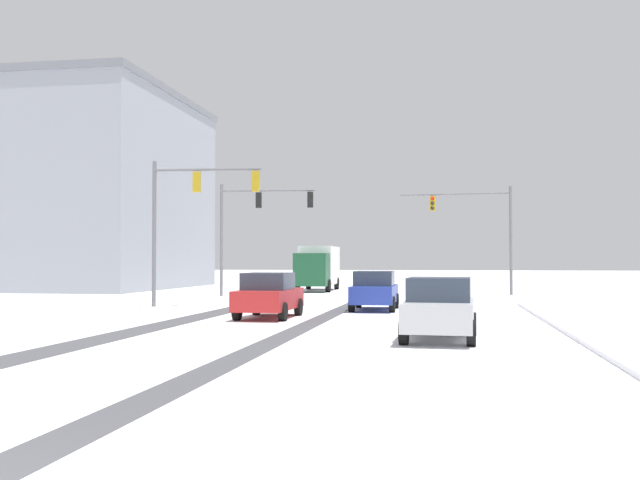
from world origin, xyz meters
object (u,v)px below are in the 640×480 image
(traffic_signal_far_right, at_px, (479,221))
(traffic_signal_far_left, at_px, (254,216))
(car_red_second, at_px, (269,295))
(traffic_signal_near_left, at_px, (191,204))
(car_silver_third, at_px, (440,308))
(office_building_far_left_block, at_px, (7,193))
(car_blue_lead, at_px, (375,290))
(box_truck_delivery, at_px, (318,267))

(traffic_signal_far_right, height_order, traffic_signal_far_left, same)
(traffic_signal_far_right, xyz_separation_m, traffic_signal_far_left, (-12.94, -3.98, 0.16))
(traffic_signal_far_right, xyz_separation_m, car_red_second, (-8.23, -19.60, -3.65))
(traffic_signal_near_left, bearing_deg, car_silver_third, -47.28)
(car_red_second, height_order, office_building_far_left_block, office_building_far_left_block)
(traffic_signal_far_right, bearing_deg, office_building_far_left_block, 170.46)
(traffic_signal_far_right, height_order, traffic_signal_near_left, same)
(traffic_signal_far_right, bearing_deg, traffic_signal_near_left, -133.27)
(office_building_far_left_block, bearing_deg, traffic_signal_far_left, -24.11)
(car_blue_lead, bearing_deg, car_silver_third, -76.10)
(traffic_signal_far_left, height_order, office_building_far_left_block, office_building_far_left_block)
(box_truck_delivery, bearing_deg, car_silver_third, -74.33)
(traffic_signal_far_right, distance_m, traffic_signal_near_left, 19.22)
(traffic_signal_far_right, relative_size, traffic_signal_near_left, 1.03)
(traffic_signal_far_left, relative_size, office_building_far_left_block, 0.24)
(car_red_second, bearing_deg, car_silver_third, -46.17)
(traffic_signal_near_left, bearing_deg, car_red_second, -48.57)
(traffic_signal_near_left, bearing_deg, box_truck_delivery, 81.81)
(car_silver_third, distance_m, office_building_far_left_block, 46.17)
(car_blue_lead, distance_m, car_red_second, 5.83)
(car_blue_lead, relative_size, box_truck_delivery, 0.55)
(office_building_far_left_block, bearing_deg, box_truck_delivery, -4.17)
(car_blue_lead, xyz_separation_m, office_building_far_left_block, (-30.08, 20.70, 6.41))
(traffic_signal_far_right, distance_m, office_building_far_left_block, 35.57)
(car_silver_third, relative_size, box_truck_delivery, 0.56)
(traffic_signal_far_right, distance_m, traffic_signal_far_left, 13.54)
(traffic_signal_far_right, xyz_separation_m, car_blue_lead, (-4.90, -14.82, -3.65))
(car_blue_lead, distance_m, car_silver_third, 11.45)
(car_silver_third, bearing_deg, car_blue_lead, 103.90)
(car_blue_lead, xyz_separation_m, box_truck_delivery, (-5.67, 18.92, 0.82))
(car_red_second, distance_m, office_building_far_left_block, 37.49)
(traffic_signal_far_left, relative_size, car_blue_lead, 1.58)
(box_truck_delivery, distance_m, office_building_far_left_block, 25.10)
(traffic_signal_far_left, bearing_deg, box_truck_delivery, 73.65)
(car_red_second, xyz_separation_m, car_silver_third, (6.08, -6.34, 0.00))
(traffic_signal_far_left, relative_size, traffic_signal_near_left, 1.00)
(traffic_signal_near_left, relative_size, car_red_second, 1.58)
(car_silver_third, xyz_separation_m, box_truck_delivery, (-8.43, 30.04, 0.82))
(traffic_signal_far_left, relative_size, box_truck_delivery, 0.87)
(traffic_signal_near_left, bearing_deg, office_building_far_left_block, 137.64)
(traffic_signal_far_right, bearing_deg, box_truck_delivery, 158.80)
(traffic_signal_far_right, relative_size, traffic_signal_far_left, 1.03)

